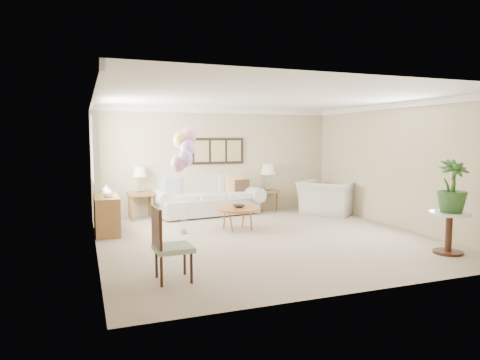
{
  "coord_description": "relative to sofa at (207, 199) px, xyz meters",
  "views": [
    {
      "loc": [
        -3.18,
        -7.21,
        1.86
      ],
      "look_at": [
        -0.29,
        0.6,
        1.05
      ],
      "focal_mm": 32.0,
      "sensor_mm": 36.0,
      "label": 1
    }
  ],
  "objects": [
    {
      "name": "wall_art_triptych",
      "position": [
        0.35,
        0.2,
        1.17
      ],
      "size": [
        1.35,
        0.06,
        0.65
      ],
      "color": "black",
      "rests_on": "ground"
    },
    {
      "name": "vase_white",
      "position": [
        -2.39,
        -1.51,
        0.46
      ],
      "size": [
        0.21,
        0.21,
        0.2
      ],
      "primitive_type": "imported",
      "rotation": [
        0.0,
        0.0,
        -0.07
      ],
      "color": "silver",
      "rests_on": "credenza"
    },
    {
      "name": "armchair",
      "position": [
        2.83,
        -0.9,
        0.02
      ],
      "size": [
        1.62,
        1.65,
        0.81
      ],
      "primitive_type": "imported",
      "rotation": [
        0.0,
        0.0,
        2.23
      ],
      "color": "beige",
      "rests_on": "ground"
    },
    {
      "name": "balloon_cluster",
      "position": [
        -0.98,
        -1.88,
        1.27
      ],
      "size": [
        0.55,
        0.51,
        2.08
      ],
      "color": "gray",
      "rests_on": "ground"
    },
    {
      "name": "credenza",
      "position": [
        -2.41,
        -1.26,
        -0.01
      ],
      "size": [
        0.46,
        1.2,
        0.74
      ],
      "color": "olive",
      "rests_on": "ground"
    },
    {
      "name": "lamp_right",
      "position": [
        1.66,
        0.09,
        0.66
      ],
      "size": [
        0.38,
        0.38,
        0.67
      ],
      "color": "gray",
      "rests_on": "end_table_right"
    },
    {
      "name": "potted_plant",
      "position": [
        2.69,
        -4.8,
        0.72
      ],
      "size": [
        0.58,
        0.58,
        0.85
      ],
      "primitive_type": "imported",
      "rotation": [
        0.0,
        0.0,
        -0.24
      ],
      "color": "#254520",
      "rests_on": "side_table"
    },
    {
      "name": "decor_bowl",
      "position": [
        0.14,
        -1.87,
        0.11
      ],
      "size": [
        0.28,
        0.28,
        0.06
      ],
      "primitive_type": "imported",
      "rotation": [
        0.0,
        0.0,
        -0.09
      ],
      "color": "#2A2520",
      "rests_on": "coffee_table"
    },
    {
      "name": "lamp_left",
      "position": [
        -1.59,
        0.01,
        0.7
      ],
      "size": [
        0.33,
        0.33,
        0.59
      ],
      "color": "gray",
      "rests_on": "end_table_left"
    },
    {
      "name": "coffee_table",
      "position": [
        0.11,
        -1.89,
        0.04
      ],
      "size": [
        0.9,
        0.9,
        0.45
      ],
      "color": "#9B682C",
      "rests_on": "ground"
    },
    {
      "name": "ground_plane",
      "position": [
        0.35,
        -2.76,
        -0.38
      ],
      "size": [
        6.0,
        6.0,
        0.0
      ],
      "primitive_type": "plane",
      "color": "tan"
    },
    {
      "name": "room_shell",
      "position": [
        0.24,
        -2.67,
        1.25
      ],
      "size": [
        6.04,
        6.04,
        2.6
      ],
      "color": "#BFAD8A",
      "rests_on": "ground"
    },
    {
      "name": "vase_sage",
      "position": [
        -2.39,
        -1.04,
        0.46
      ],
      "size": [
        0.2,
        0.2,
        0.2
      ],
      "primitive_type": "imported",
      "rotation": [
        0.0,
        0.0,
        0.03
      ],
      "color": "#B4B4B4",
      "rests_on": "credenza"
    },
    {
      "name": "accent_chair",
      "position": [
        -1.82,
        -4.55,
        0.13
      ],
      "size": [
        0.51,
        0.51,
        0.98
      ],
      "color": "#90A48F",
      "rests_on": "ground"
    },
    {
      "name": "end_table_right",
      "position": [
        1.66,
        0.09,
        0.07
      ],
      "size": [
        0.49,
        0.44,
        0.53
      ],
      "color": "olive",
      "rests_on": "ground"
    },
    {
      "name": "side_table",
      "position": [
        2.69,
        -4.78,
        0.13
      ],
      "size": [
        0.63,
        0.63,
        0.68
      ],
      "color": "silver",
      "rests_on": "ground"
    },
    {
      "name": "sofa",
      "position": [
        0.0,
        0.0,
        0.0
      ],
      "size": [
        2.74,
        1.29,
        0.96
      ],
      "color": "beige",
      "rests_on": "ground"
    },
    {
      "name": "end_table_left",
      "position": [
        -1.59,
        0.01,
        0.15
      ],
      "size": [
        0.58,
        0.53,
        0.64
      ],
      "color": "olive",
      "rests_on": "ground"
    }
  ]
}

